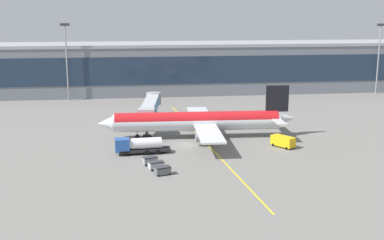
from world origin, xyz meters
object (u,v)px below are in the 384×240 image
object	(u,v)px
main_airliner	(198,121)
baggage_cart_2	(150,160)
baggage_cart_1	(156,165)
baggage_cart_0	(163,170)
crew_van	(283,141)
fuel_tanker	(139,145)

from	to	relation	value
main_airliner	baggage_cart_2	bearing A→B (deg)	-122.54
baggage_cart_1	baggage_cart_2	world-z (taller)	same
baggage_cart_0	baggage_cart_2	xyz separation A→B (m)	(-1.88, 6.12, 0.00)
crew_van	baggage_cart_2	world-z (taller)	crew_van
main_airliner	baggage_cart_1	world-z (taller)	main_airliner
crew_van	baggage_cart_0	size ratio (longest dim) A/B	1.79
main_airliner	baggage_cart_2	distance (m)	21.75
baggage_cart_0	crew_van	bearing A→B (deg)	28.66
crew_van	baggage_cart_1	xyz separation A→B (m)	(-26.94, -11.16, -0.53)
fuel_tanker	baggage_cart_2	distance (m)	7.40
fuel_tanker	baggage_cart_0	bearing A→B (deg)	-74.39
main_airliner	fuel_tanker	bearing A→B (deg)	-140.49
fuel_tanker	baggage_cart_2	bearing A→B (deg)	-75.65
fuel_tanker	baggage_cart_2	world-z (taller)	fuel_tanker
baggage_cart_0	baggage_cart_2	world-z (taller)	same
baggage_cart_0	baggage_cart_1	bearing A→B (deg)	107.06
main_airliner	baggage_cart_0	size ratio (longest dim) A/B	14.80
fuel_tanker	baggage_cart_1	world-z (taller)	fuel_tanker
baggage_cart_1	fuel_tanker	bearing A→B (deg)	105.17
main_airliner	fuel_tanker	size ratio (longest dim) A/B	4.04
baggage_cart_2	fuel_tanker	bearing A→B (deg)	104.35
crew_van	baggage_cart_2	distance (m)	29.04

